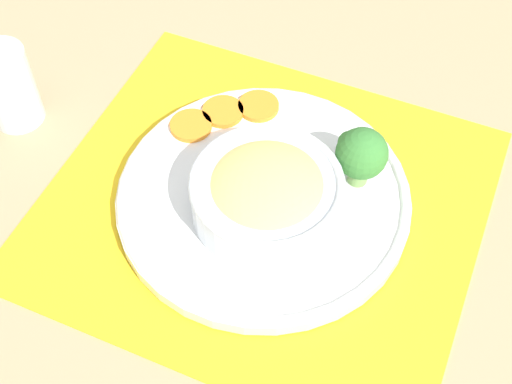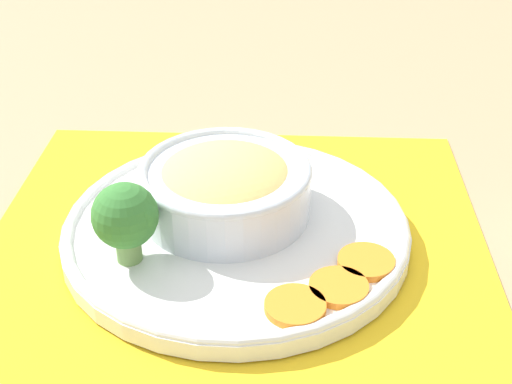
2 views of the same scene
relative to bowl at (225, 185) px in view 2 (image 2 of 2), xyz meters
The scene contains 8 objects.
ground_plane 0.05m from the bowl, 116.69° to the left, with size 4.00×4.00×0.00m, color tan.
placemat 0.05m from the bowl, 116.69° to the left, with size 0.51×0.47×0.00m.
plate 0.04m from the bowl, 116.69° to the left, with size 0.32×0.32×0.02m.
bowl is the anchor object (origin of this frame).
broccoli_floret 0.11m from the bowl, 40.45° to the left, with size 0.06×0.06×0.07m.
carrot_slice_near 0.15m from the bowl, 111.47° to the left, with size 0.05×0.05×0.01m.
carrot_slice_middle 0.15m from the bowl, 128.02° to the left, with size 0.05×0.05×0.01m.
carrot_slice_far 0.15m from the bowl, 144.70° to the left, with size 0.05×0.05×0.01m.
Camera 2 is at (-0.00, 0.55, 0.40)m, focal length 50.00 mm.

